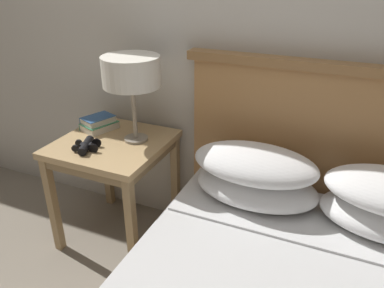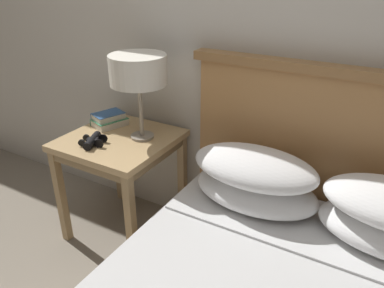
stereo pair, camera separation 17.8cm
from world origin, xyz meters
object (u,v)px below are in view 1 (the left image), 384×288
(binoculars_pair, at_px, (86,146))
(book_stacked_on_top, at_px, (98,119))
(book_on_nightstand, at_px, (99,126))
(nightstand, at_px, (114,154))
(table_lamp, at_px, (131,73))

(binoculars_pair, bearing_deg, book_stacked_on_top, 112.73)
(book_on_nightstand, height_order, book_stacked_on_top, book_stacked_on_top)
(nightstand, height_order, binoculars_pair, binoculars_pair)
(nightstand, height_order, book_stacked_on_top, book_stacked_on_top)
(nightstand, bearing_deg, binoculars_pair, -113.73)
(book_on_nightstand, relative_size, binoculars_pair, 1.36)
(binoculars_pair, bearing_deg, nightstand, 66.27)
(book_on_nightstand, distance_m, book_stacked_on_top, 0.04)
(nightstand, xyz_separation_m, book_stacked_on_top, (-0.16, 0.11, 0.14))
(book_on_nightstand, bearing_deg, book_stacked_on_top, 174.77)
(book_on_nightstand, relative_size, book_stacked_on_top, 1.10)
(book_stacked_on_top, bearing_deg, book_on_nightstand, -5.23)
(table_lamp, xyz_separation_m, binoculars_pair, (-0.18, -0.20, -0.35))
(binoculars_pair, bearing_deg, table_lamp, 49.39)
(book_stacked_on_top, height_order, binoculars_pair, book_stacked_on_top)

